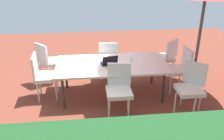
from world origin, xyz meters
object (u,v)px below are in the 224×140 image
Objects in this scene: dining_table at (112,65)px; chair_south at (109,58)px; laptop at (109,62)px; chair_west at (180,67)px; chair_east at (43,74)px; chair_southwest at (166,56)px; chair_north at (119,88)px; cup at (130,58)px; chair_southeast at (48,60)px; chair_northwest at (191,86)px.

dining_table is 0.77m from chair_south.
laptop is at bearing 91.02° from chair_south.
chair_south is (1.49, -0.71, 0.00)m from chair_west.
chair_east and chair_southwest have the same top height.
chair_south is (0.05, -1.47, 0.00)m from chair_north.
dining_table is 0.43m from cup.
chair_southwest is 2.70× the size of laptop.
chair_southeast is at bearing -28.60° from dining_table.
chair_north is (1.34, -0.08, 0.00)m from chair_northwest.
chair_east is 10.53× the size of cup.
dining_table is 0.12m from laptop.
chair_south is at bearing -64.38° from chair_east.
cup is at bearing -152.49° from chair_southeast.
chair_west is 1.57m from laptop.
chair_north and chair_south have the same top height.
chair_northwest is at bearing 141.22° from laptop.
chair_east is 1.38m from laptop.
chair_southeast is 1.42m from chair_south.
chair_southwest is at bearing -163.28° from laptop.
chair_east is 2.70× the size of laptop.
chair_northwest is 1.00× the size of chair_north.
chair_southwest is at bearing -174.51° from chair_west.
chair_southeast and chair_southwest have the same top height.
chair_south is 10.53× the size of cup.
chair_west is 0.85m from chair_northwest.
chair_south reaches higher than laptop.
chair_northwest is 1.37m from cup.
chair_west is 1.00× the size of chair_south.
chair_northwest is 1.00× the size of chair_southwest.
dining_table is at bearing -11.17° from chair_southwest.
chair_southwest and chair_south have the same top height.
chair_west is 0.70m from chair_southwest.
chair_west is 1.65m from chair_south.
chair_north is (-1.48, 1.48, 0.00)m from chair_southeast.
chair_east is 1.60m from chair_south.
laptop is (1.46, 0.79, 0.23)m from chair_southwest.
chair_south is 0.79m from cup.
chair_southeast is 1.00× the size of chair_south.
chair_east and chair_north have the same top height.
chair_northwest is 2.09m from chair_south.
chair_southwest reaches higher than dining_table.
dining_table is at bearing -92.70° from chair_east.
chair_south is 0.84m from laptop.
chair_northwest is at bearing 4.50° from chair_north.
chair_south reaches higher than cup.
laptop is (-1.36, 0.82, 0.23)m from chair_southeast.
chair_southwest is (-0.00, -1.54, 0.00)m from chair_northwest.
chair_southwest reaches higher than cup.
cup is at bearing -95.66° from chair_west.
chair_east is (2.82, -0.81, 0.00)m from chair_northwest.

